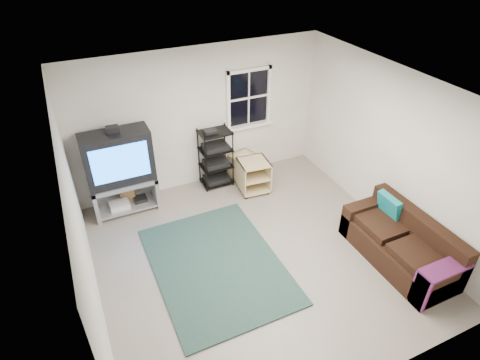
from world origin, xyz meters
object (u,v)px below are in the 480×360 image
tv_unit (120,166)px  side_table_right (243,165)px  side_table_left (253,174)px  av_rack (216,161)px  sofa (401,245)px

tv_unit → side_table_right: 2.34m
side_table_left → side_table_right: 0.40m
tv_unit → av_rack: (1.73, 0.07, -0.38)m
side_table_right → sofa: sofa is taller
av_rack → side_table_right: size_ratio=1.98×
tv_unit → sofa: tv_unit is taller
tv_unit → side_table_left: size_ratio=2.59×
side_table_left → side_table_right: (-0.01, 0.40, -0.03)m
side_table_left → sofa: sofa is taller
tv_unit → side_table_left: tv_unit is taller
av_rack → side_table_right: bearing=-6.2°
tv_unit → av_rack: 1.78m
av_rack → side_table_left: av_rack is taller
tv_unit → side_table_left: 2.38m
side_table_left → side_table_right: side_table_left is taller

